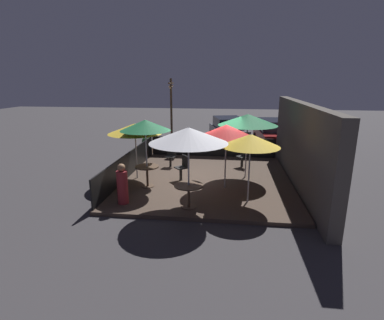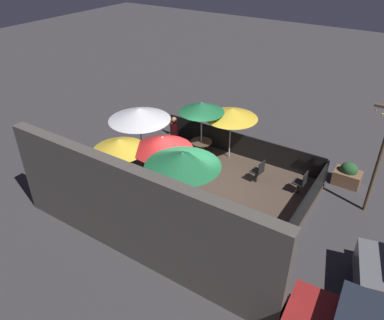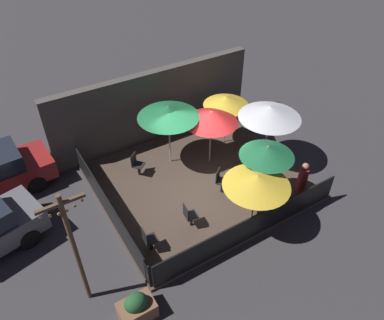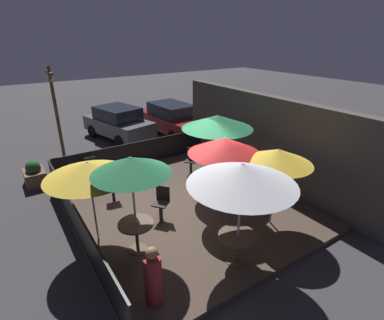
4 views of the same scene
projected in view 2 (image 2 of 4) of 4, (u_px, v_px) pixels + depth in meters
name	position (u px, v px, depth m)	size (l,w,h in m)	color
ground_plane	(199.00, 196.00, 13.22)	(60.00, 60.00, 0.00)	#383538
patio_deck	(199.00, 194.00, 13.19)	(7.10, 6.34, 0.12)	#47382D
building_wall	(132.00, 214.00, 9.99)	(8.70, 0.36, 3.06)	#4C4742
fence_front	(240.00, 145.00, 15.13)	(6.90, 0.05, 0.95)	black
fence_side_left	(298.00, 218.00, 11.28)	(0.05, 6.14, 0.95)	black
patio_umbrella_0	(202.00, 107.00, 14.02)	(1.74, 1.74, 2.41)	#B2B2B7
patio_umbrella_1	(139.00, 114.00, 13.55)	(2.28, 2.28, 2.43)	#B2B2B7
patio_umbrella_2	(163.00, 143.00, 12.03)	(1.98, 1.98, 2.26)	#B2B2B7
patio_umbrella_3	(231.00, 113.00, 14.22)	(2.05, 2.05, 2.14)	#B2B2B7
patio_umbrella_4	(183.00, 159.00, 10.74)	(2.26, 2.26, 2.48)	#B2B2B7
patio_umbrella_5	(119.00, 145.00, 12.10)	(1.78, 1.78, 2.16)	#B2B2B7
dining_table_0	(201.00, 145.00, 14.87)	(0.84, 0.84, 0.76)	#4C3828
dining_table_1	(142.00, 153.00, 14.41)	(0.88, 0.88, 0.71)	#4C3828
patio_chair_0	(205.00, 166.00, 13.70)	(0.56, 0.56, 0.96)	black
patio_chair_1	(224.00, 224.00, 11.03)	(0.56, 0.56, 0.93)	black
patio_chair_2	(258.00, 171.00, 13.45)	(0.45, 0.45, 0.92)	black
patio_chair_3	(301.00, 182.00, 12.88)	(0.42, 0.42, 0.90)	black
patron_0	(174.00, 132.00, 15.86)	(0.48, 0.48, 1.28)	maroon
planter_box	(348.00, 175.00, 13.63)	(0.94, 0.66, 0.92)	brown
light_post	(381.00, 154.00, 11.41)	(1.10, 0.12, 3.92)	brown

